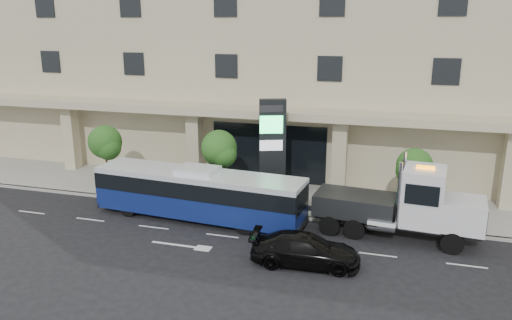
{
  "coord_description": "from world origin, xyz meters",
  "views": [
    {
      "loc": [
        8.49,
        -24.28,
        10.83
      ],
      "look_at": [
        0.83,
        2.0,
        3.28
      ],
      "focal_mm": 35.0,
      "sensor_mm": 36.0,
      "label": 1
    }
  ],
  "objects": [
    {
      "name": "tree_right",
      "position": [
        9.53,
        3.59,
        3.04
      ],
      "size": [
        2.1,
        2.0,
        4.04
      ],
      "color": "#422B19",
      "rests_on": "sidewalk"
    },
    {
      "name": "city_bus",
      "position": [
        -2.07,
        0.34,
        1.57
      ],
      "size": [
        12.32,
        3.53,
        3.08
      ],
      "rotation": [
        0.0,
        0.0,
        -0.08
      ],
      "color": "black",
      "rests_on": "ground"
    },
    {
      "name": "signage_pylon",
      "position": [
        1.24,
        4.12,
        3.37
      ],
      "size": [
        1.67,
        1.09,
        6.34
      ],
      "rotation": [
        0.0,
        0.0,
        0.36
      ],
      "color": "black",
      "rests_on": "sidewalk"
    },
    {
      "name": "curb",
      "position": [
        0.0,
        2.0,
        0.07
      ],
      "size": [
        120.0,
        0.3,
        0.15
      ],
      "primitive_type": "cube",
      "color": "gray",
      "rests_on": "ground"
    },
    {
      "name": "black_sedan",
      "position": [
        4.78,
        -3.43,
        0.73
      ],
      "size": [
        5.19,
        2.43,
        1.47
      ],
      "primitive_type": "imported",
      "rotation": [
        0.0,
        0.0,
        1.65
      ],
      "color": "black",
      "rests_on": "ground"
    },
    {
      "name": "ground",
      "position": [
        0.0,
        0.0,
        0.0
      ],
      "size": [
        120.0,
        120.0,
        0.0
      ],
      "primitive_type": "plane",
      "color": "black",
      "rests_on": "ground"
    },
    {
      "name": "tree_mid",
      "position": [
        -1.97,
        3.59,
        3.26
      ],
      "size": [
        2.28,
        2.2,
        4.38
      ],
      "color": "#422B19",
      "rests_on": "sidewalk"
    },
    {
      "name": "tree_left",
      "position": [
        -9.97,
        3.59,
        3.11
      ],
      "size": [
        2.27,
        2.2,
        4.22
      ],
      "color": "#422B19",
      "rests_on": "sidewalk"
    },
    {
      "name": "convention_center",
      "position": [
        -0.0,
        15.42,
        9.97
      ],
      "size": [
        60.0,
        17.6,
        20.0
      ],
      "color": "#BBB08C",
      "rests_on": "ground"
    },
    {
      "name": "tow_truck",
      "position": [
        9.09,
        0.9,
        1.79
      ],
      "size": [
        9.61,
        3.1,
        4.36
      ],
      "rotation": [
        0.0,
        0.0,
        -0.09
      ],
      "color": "#2D3033",
      "rests_on": "ground"
    },
    {
      "name": "sidewalk",
      "position": [
        0.0,
        5.0,
        0.07
      ],
      "size": [
        120.0,
        6.0,
        0.15
      ],
      "primitive_type": "cube",
      "color": "gray",
      "rests_on": "ground"
    }
  ]
}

